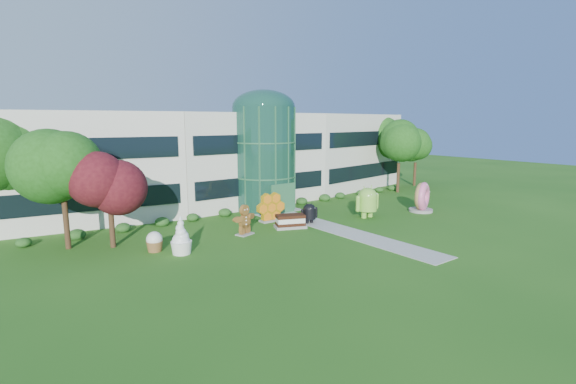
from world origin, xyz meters
TOP-DOWN VIEW (x-y plane):
  - ground at (0.00, 0.00)m, footprint 140.00×140.00m
  - building at (0.00, 18.00)m, footprint 46.00×15.00m
  - atrium at (0.00, 12.00)m, footprint 6.00×6.00m
  - walkway at (0.00, 2.00)m, footprint 2.40×20.00m
  - tree_red at (-15.50, 7.50)m, footprint 4.00×4.00m
  - trees_backdrop at (0.00, 13.00)m, footprint 52.00×8.00m
  - android_green at (5.03, 3.12)m, footprint 2.86×1.97m
  - android_black at (-0.50, 4.55)m, footprint 1.81×1.28m
  - donut at (10.91, 1.67)m, footprint 3.04×2.23m
  - gingerbread at (-6.67, 4.79)m, footprint 2.71×1.71m
  - ice_cream_sandwich at (-2.70, 4.29)m, footprint 2.78×2.10m
  - honeycomb at (-2.65, 7.11)m, footprint 2.85×1.04m
  - froyo at (-12.33, 3.33)m, footprint 1.79×1.79m
  - cupcake at (-13.55, 4.89)m, footprint 1.13×1.13m

SIDE VIEW (x-z plane):
  - ground at x=0.00m, z-range 0.00..0.00m
  - walkway at x=0.00m, z-range 0.00..0.04m
  - ice_cream_sandwich at x=-2.70m, z-range 0.00..1.11m
  - cupcake at x=-13.55m, z-range 0.00..1.35m
  - android_black at x=-0.50m, z-range 0.00..1.98m
  - honeycomb at x=-2.65m, z-range 0.00..2.23m
  - gingerbread at x=-6.67m, z-range 0.00..2.34m
  - froyo at x=-12.33m, z-range 0.00..2.51m
  - donut at x=10.91m, z-range 0.00..2.86m
  - android_green at x=5.03m, z-range 0.00..3.15m
  - tree_red at x=-15.50m, z-range 0.00..6.00m
  - trees_backdrop at x=0.00m, z-range 0.00..8.40m
  - building at x=0.00m, z-range 0.00..9.30m
  - atrium at x=0.00m, z-range 0.00..9.80m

